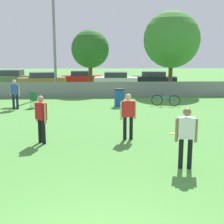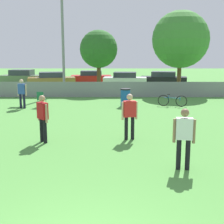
% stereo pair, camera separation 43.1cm
% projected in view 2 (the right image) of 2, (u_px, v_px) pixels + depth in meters
% --- Properties ---
extents(fence_backline, '(20.86, 0.07, 1.21)m').
position_uv_depth(fence_backline, '(103.00, 89.00, 22.30)').
color(fence_backline, gray).
rests_on(fence_backline, ground_plane).
extents(light_pole, '(0.90, 0.36, 7.62)m').
position_uv_depth(light_pole, '(61.00, 34.00, 23.33)').
color(light_pole, gray).
rests_on(light_pole, ground_plane).
extents(tree_near_pole, '(3.01, 3.01, 4.94)m').
position_uv_depth(tree_near_pole, '(97.00, 49.00, 24.90)').
color(tree_near_pole, brown).
rests_on(tree_near_pole, ground_plane).
extents(tree_far_right, '(4.40, 4.40, 6.35)m').
position_uv_depth(tree_far_right, '(179.00, 40.00, 24.02)').
color(tree_far_right, brown).
rests_on(tree_far_right, ground_plane).
extents(player_receiver_white, '(0.59, 0.29, 1.69)m').
position_uv_depth(player_receiver_white, '(183.00, 134.00, 8.33)').
color(player_receiver_white, black).
rests_on(player_receiver_white, ground_plane).
extents(player_defender_red, '(0.45, 0.47, 1.69)m').
position_uv_depth(player_defender_red, '(41.00, 115.00, 10.89)').
color(player_defender_red, black).
rests_on(player_defender_red, ground_plane).
extents(player_thrower_red, '(0.58, 0.31, 1.69)m').
position_uv_depth(player_thrower_red, '(128.00, 113.00, 11.25)').
color(player_thrower_red, black).
rests_on(player_thrower_red, ground_plane).
extents(spectator_in_blue, '(0.56, 0.30, 1.66)m').
position_uv_depth(spectator_in_blue, '(21.00, 92.00, 17.68)').
color(spectator_in_blue, '#191933').
rests_on(spectator_in_blue, ground_plane).
extents(frisbee_disc, '(0.25, 0.25, 0.03)m').
position_uv_depth(frisbee_disc, '(174.00, 134.00, 12.13)').
color(frisbee_disc, yellow).
rests_on(frisbee_disc, ground_plane).
extents(folding_chair_sideline, '(0.49, 0.49, 0.90)m').
position_uv_depth(folding_chair_sideline, '(40.00, 98.00, 18.23)').
color(folding_chair_sideline, '#333338').
rests_on(folding_chair_sideline, ground_plane).
extents(bicycle_sideline, '(1.67, 0.58, 0.72)m').
position_uv_depth(bicycle_sideline, '(171.00, 101.00, 18.45)').
color(bicycle_sideline, black).
rests_on(bicycle_sideline, ground_plane).
extents(trash_bin, '(0.59, 0.59, 1.06)m').
position_uv_depth(trash_bin, '(124.00, 97.00, 18.50)').
color(trash_bin, '#194C99').
rests_on(trash_bin, ground_plane).
extents(parked_car_olive, '(4.32, 2.17, 1.46)m').
position_uv_depth(parked_car_olive, '(21.00, 77.00, 31.65)').
color(parked_car_olive, black).
rests_on(parked_car_olive, ground_plane).
extents(parked_car_tan, '(4.64, 2.53, 1.34)m').
position_uv_depth(parked_car_tan, '(50.00, 79.00, 29.71)').
color(parked_car_tan, black).
rests_on(parked_car_tan, ground_plane).
extents(parked_car_red, '(4.16, 1.91, 1.31)m').
position_uv_depth(parked_car_red, '(90.00, 77.00, 32.32)').
color(parked_car_red, black).
rests_on(parked_car_red, ground_plane).
extents(parked_car_white, '(4.17, 2.15, 1.35)m').
position_uv_depth(parked_car_white, '(124.00, 79.00, 29.48)').
color(parked_car_white, black).
rests_on(parked_car_white, ground_plane).
extents(parked_car_dark, '(4.68, 2.54, 1.34)m').
position_uv_depth(parked_car_dark, '(162.00, 79.00, 30.47)').
color(parked_car_dark, black).
rests_on(parked_car_dark, ground_plane).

